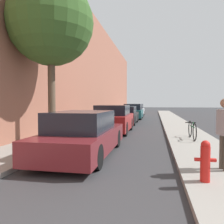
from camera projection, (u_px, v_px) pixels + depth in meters
ground_plane at (136, 125)px, 16.00m from camera, size 120.00×120.00×0.00m
sidewalk_left at (97, 124)px, 16.55m from camera, size 2.00×52.00×0.12m
sidewalk_right at (178, 125)px, 15.45m from camera, size 2.00×52.00×0.12m
building_facade_left at (79, 62)px, 16.61m from camera, size 0.70×52.00×9.25m
parked_car_maroon at (83, 135)px, 6.90m from camera, size 1.79×4.58×1.37m
parked_car_red at (113, 119)px, 12.10m from camera, size 1.82×3.96×1.49m
parked_car_black at (125, 115)px, 17.12m from camera, size 1.78×4.27×1.34m
parked_car_teal at (133, 112)px, 22.19m from camera, size 1.81×4.04×1.49m
parked_car_silver at (137, 110)px, 27.67m from camera, size 1.71×4.67×1.47m
street_tree_near at (51, 23)px, 8.57m from camera, size 3.29×3.29×6.24m
fire_hydrant at (205, 160)px, 4.27m from camera, size 0.40×0.18×0.80m
bicycle at (192, 130)px, 9.30m from camera, size 0.44×1.76×0.72m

